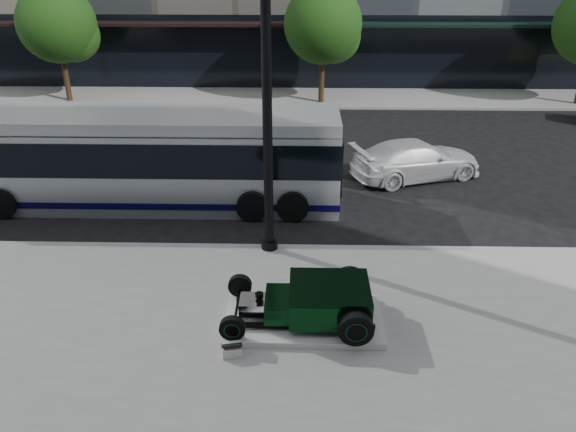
{
  "coord_description": "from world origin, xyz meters",
  "views": [
    {
      "loc": [
        -0.04,
        -15.44,
        7.66
      ],
      "look_at": [
        -0.34,
        -2.43,
        1.2
      ],
      "focal_mm": 35.0,
      "sensor_mm": 36.0,
      "label": 1
    }
  ],
  "objects_px": {
    "transit_bus": "(147,158)",
    "white_sedan": "(416,160)",
    "hot_rod": "(319,301)",
    "lamppost": "(267,115)"
  },
  "relations": [
    {
      "from": "lamppost",
      "to": "white_sedan",
      "type": "relative_size",
      "value": 1.72
    },
    {
      "from": "lamppost",
      "to": "transit_bus",
      "type": "distance_m",
      "value": 5.6
    },
    {
      "from": "hot_rod",
      "to": "transit_bus",
      "type": "bearing_deg",
      "value": 129.09
    },
    {
      "from": "hot_rod",
      "to": "lamppost",
      "type": "height_order",
      "value": "lamppost"
    },
    {
      "from": "lamppost",
      "to": "transit_bus",
      "type": "relative_size",
      "value": 0.66
    },
    {
      "from": "transit_bus",
      "to": "white_sedan",
      "type": "distance_m",
      "value": 9.19
    },
    {
      "from": "transit_bus",
      "to": "white_sedan",
      "type": "height_order",
      "value": "transit_bus"
    },
    {
      "from": "lamppost",
      "to": "white_sedan",
      "type": "distance_m",
      "value": 7.93
    },
    {
      "from": "white_sedan",
      "to": "lamppost",
      "type": "bearing_deg",
      "value": 118.34
    },
    {
      "from": "hot_rod",
      "to": "lamppost",
      "type": "xyz_separation_m",
      "value": [
        -1.25,
        3.28,
        3.13
      ]
    }
  ]
}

